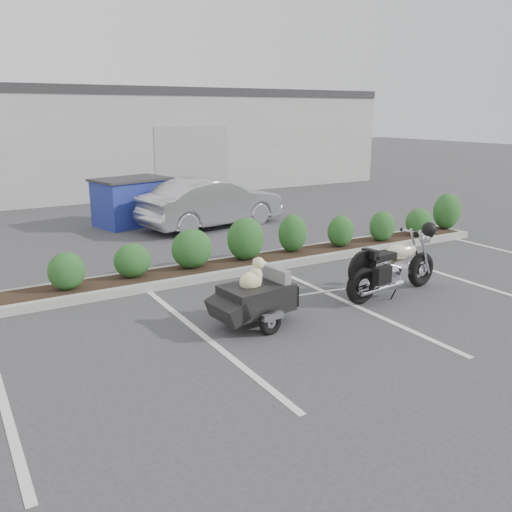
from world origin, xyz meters
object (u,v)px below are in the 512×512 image
sedan (212,203)px  dumpster (132,201)px  motorcycle (394,267)px  pet_trailer (256,297)px

sedan → dumpster: (-1.82, 1.41, -0.01)m
motorcycle → dumpster: bearing=97.1°
motorcycle → pet_trailer: motorcycle is taller
motorcycle → sedan: (-0.14, 6.86, 0.17)m
pet_trailer → dumpster: 8.29m
motorcycle → sedan: 6.86m
dumpster → sedan: bearing=-51.5°
motorcycle → dumpster: size_ratio=0.98×
motorcycle → sedan: sedan is taller
pet_trailer → sedan: 7.34m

